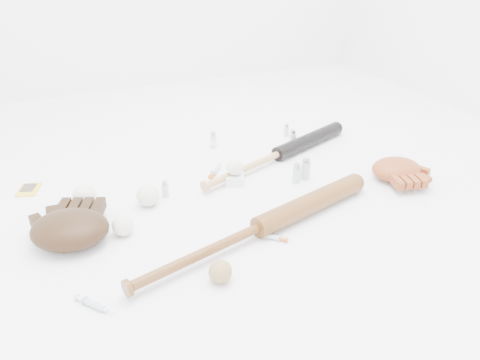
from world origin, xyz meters
name	(u,v)px	position (x,y,z in m)	size (l,w,h in m)	color
bat_dark	(278,154)	(0.28, 0.21, 0.03)	(0.87, 0.06, 0.06)	black
bat_wood	(260,227)	(-0.03, -0.26, 0.04)	(0.99, 0.07, 0.07)	brown
glove_dark	(70,229)	(-0.58, -0.05, 0.05)	(0.29, 0.29, 0.10)	black
glove_tan	(397,169)	(0.63, -0.12, 0.04)	(0.23, 0.23, 0.08)	brown
trading_card	(29,190)	(-0.70, 0.36, 0.00)	(0.07, 0.10, 0.01)	gold
pedestal	(235,179)	(0.03, 0.10, 0.02)	(0.07, 0.07, 0.04)	white
baseball_on_pedestal	(235,167)	(0.03, 0.10, 0.07)	(0.06, 0.06, 0.06)	silver
baseball_left	(148,195)	(-0.31, 0.07, 0.04)	(0.08, 0.08, 0.08)	silver
baseball_upper	(85,196)	(-0.52, 0.16, 0.04)	(0.08, 0.08, 0.08)	silver
baseball_mid	(123,226)	(-0.43, -0.07, 0.03)	(0.07, 0.07, 0.07)	silver
baseball_aged	(220,272)	(-0.22, -0.41, 0.03)	(0.07, 0.07, 0.07)	#977848
syringe_0	(94,305)	(-0.56, -0.38, 0.01)	(0.15, 0.03, 0.02)	#ADBCC6
syringe_1	(269,237)	(-0.01, -0.28, 0.01)	(0.14, 0.02, 0.02)	#ADBCC6
syringe_2	(216,170)	(0.00, 0.22, 0.01)	(0.16, 0.03, 0.02)	#ADBCC6
syringe_3	(402,181)	(0.63, -0.15, 0.01)	(0.14, 0.02, 0.02)	#ADBCC6
syringe_4	(324,131)	(0.63, 0.40, 0.01)	(0.13, 0.02, 0.02)	#ADBCC6
vial_0	(213,140)	(0.08, 0.45, 0.04)	(0.03, 0.03, 0.07)	#B2BDC4
vial_1	(286,130)	(0.44, 0.43, 0.03)	(0.02, 0.02, 0.06)	#B2BDC4
vial_2	(297,173)	(0.26, 0.01, 0.04)	(0.03, 0.03, 0.08)	#B2BDC4
vial_3	(306,169)	(0.31, 0.03, 0.04)	(0.04, 0.04, 0.08)	#B2BDC4
vial_4	(165,189)	(-0.24, 0.11, 0.03)	(0.02, 0.02, 0.06)	#B2BDC4
vial_5	(293,138)	(0.41, 0.33, 0.04)	(0.03, 0.03, 0.07)	#B2BDC4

